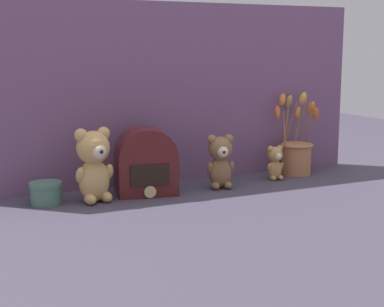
{
  "coord_description": "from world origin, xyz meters",
  "views": [
    {
      "loc": [
        -0.82,
        -1.74,
        0.47
      ],
      "look_at": [
        0.0,
        0.02,
        0.12
      ],
      "focal_mm": 55.0,
      "sensor_mm": 36.0,
      "label": 1
    }
  ],
  "objects_px": {
    "teddy_bear_small": "(275,162)",
    "vintage_radio": "(146,164)",
    "teddy_bear_large": "(94,163)",
    "teddy_bear_medium": "(220,160)",
    "flower_vase": "(297,152)",
    "decorative_tin_tall": "(46,193)"
  },
  "relations": [
    {
      "from": "teddy_bear_medium",
      "to": "teddy_bear_small",
      "type": "bearing_deg",
      "value": 7.16
    },
    {
      "from": "decorative_tin_tall",
      "to": "teddy_bear_small",
      "type": "bearing_deg",
      "value": -0.62
    },
    {
      "from": "teddy_bear_medium",
      "to": "flower_vase",
      "type": "bearing_deg",
      "value": 12.04
    },
    {
      "from": "teddy_bear_medium",
      "to": "decorative_tin_tall",
      "type": "distance_m",
      "value": 0.59
    },
    {
      "from": "teddy_bear_small",
      "to": "vintage_radio",
      "type": "height_order",
      "value": "vintage_radio"
    },
    {
      "from": "teddy_bear_small",
      "to": "teddy_bear_medium",
      "type": "bearing_deg",
      "value": -172.84
    },
    {
      "from": "teddy_bear_small",
      "to": "flower_vase",
      "type": "relative_size",
      "value": 0.41
    },
    {
      "from": "flower_vase",
      "to": "vintage_radio",
      "type": "bearing_deg",
      "value": -175.49
    },
    {
      "from": "teddy_bear_small",
      "to": "vintage_radio",
      "type": "xyz_separation_m",
      "value": [
        -0.5,
        -0.0,
        0.03
      ]
    },
    {
      "from": "flower_vase",
      "to": "teddy_bear_large",
      "type": "bearing_deg",
      "value": -174.66
    },
    {
      "from": "teddy_bear_medium",
      "to": "flower_vase",
      "type": "height_order",
      "value": "flower_vase"
    },
    {
      "from": "teddy_bear_large",
      "to": "teddy_bear_medium",
      "type": "distance_m",
      "value": 0.44
    },
    {
      "from": "teddy_bear_large",
      "to": "teddy_bear_medium",
      "type": "height_order",
      "value": "teddy_bear_large"
    },
    {
      "from": "flower_vase",
      "to": "teddy_bear_medium",
      "type": "bearing_deg",
      "value": -167.96
    },
    {
      "from": "teddy_bear_small",
      "to": "decorative_tin_tall",
      "type": "xyz_separation_m",
      "value": [
        -0.82,
        0.01,
        -0.03
      ]
    },
    {
      "from": "teddy_bear_large",
      "to": "vintage_radio",
      "type": "xyz_separation_m",
      "value": [
        0.18,
        0.03,
        -0.02
      ]
    },
    {
      "from": "teddy_bear_large",
      "to": "vintage_radio",
      "type": "relative_size",
      "value": 1.06
    },
    {
      "from": "vintage_radio",
      "to": "flower_vase",
      "type": "bearing_deg",
      "value": 4.51
    },
    {
      "from": "teddy_bear_small",
      "to": "decorative_tin_tall",
      "type": "height_order",
      "value": "teddy_bear_small"
    },
    {
      "from": "teddy_bear_small",
      "to": "vintage_radio",
      "type": "distance_m",
      "value": 0.5
    },
    {
      "from": "vintage_radio",
      "to": "decorative_tin_tall",
      "type": "distance_m",
      "value": 0.33
    },
    {
      "from": "teddy_bear_large",
      "to": "teddy_bear_small",
      "type": "distance_m",
      "value": 0.68
    }
  ]
}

